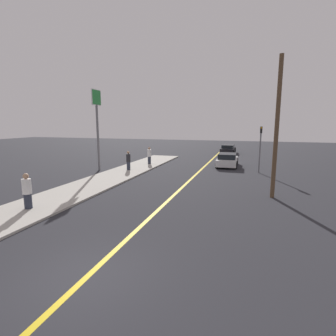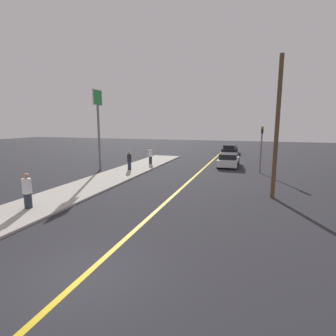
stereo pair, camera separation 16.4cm
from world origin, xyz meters
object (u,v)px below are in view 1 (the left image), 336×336
Objects in this scene: pedestrian_far_standing at (149,155)px; utility_pole at (277,129)px; traffic_light at (260,145)px; car_near_right_lane at (227,160)px; pedestrian_mid_group at (128,161)px; car_ahead_center at (228,149)px; pedestrian_near_curb at (27,191)px; roadside_sign at (97,114)px.

utility_pole reaches higher than pedestrian_far_standing.
car_near_right_lane is at bearing 136.78° from traffic_light.
car_near_right_lane is 2.52× the size of pedestrian_mid_group.
pedestrian_mid_group is at bearing -167.34° from traffic_light.
car_ahead_center is (-0.83, 11.43, -0.02)m from car_near_right_lane.
pedestrian_near_curb is 0.44× the size of traffic_light.
car_ahead_center is at bearing 65.93° from pedestrian_mid_group.
pedestrian_near_curb reaches higher than car_ahead_center.
utility_pole is (11.74, -5.27, 3.01)m from pedestrian_mid_group.
pedestrian_near_curb is (-7.42, -28.04, 0.36)m from car_ahead_center.
pedestrian_near_curb is at bearing -152.52° from utility_pole.
roadside_sign is (-13.96, -2.96, 2.62)m from traffic_light.
pedestrian_near_curb is at bearing -102.83° from car_ahead_center.
car_ahead_center is 29.01m from pedestrian_near_curb.
utility_pole reaches higher than roadside_sign.
pedestrian_mid_group is 3.98m from pedestrian_far_standing.
roadside_sign is (-11.04, -5.70, 4.42)m from car_near_right_lane.
pedestrian_mid_group is 13.21m from utility_pole.
car_near_right_lane is 4.40m from traffic_light.
roadside_sign is (-2.75, -0.44, 4.12)m from pedestrian_mid_group.
utility_pole is at bearing -76.97° from car_ahead_center.
pedestrian_far_standing is 14.86m from utility_pole.
pedestrian_far_standing is 6.81m from roadside_sign.
car_near_right_lane is at bearing 27.32° from roadside_sign.
car_near_right_lane is at bearing 32.41° from pedestrian_mid_group.
pedestrian_near_curb reaches higher than pedestrian_far_standing.
utility_pole reaches higher than car_ahead_center.
traffic_light is (11.21, 2.52, 1.50)m from pedestrian_mid_group.
pedestrian_near_curb is 1.02× the size of pedestrian_far_standing.
traffic_light is at bearing -7.58° from pedestrian_far_standing.
traffic_light is at bearing -73.17° from car_ahead_center.
pedestrian_far_standing is at bearing -170.95° from car_near_right_lane.
pedestrian_far_standing is at bearing 172.42° from traffic_light.
car_near_right_lane is at bearing -83.83° from car_ahead_center.
roadside_sign reaches higher than traffic_light.
car_ahead_center is 1.14× the size of traffic_light.
pedestrian_mid_group is at bearing -96.83° from pedestrian_far_standing.
pedestrian_mid_group is (-0.04, 11.35, -0.03)m from pedestrian_near_curb.
pedestrian_near_curb is at bearing -75.70° from roadside_sign.
car_ahead_center is 2.62× the size of pedestrian_far_standing.
utility_pole is (4.28, -21.96, 3.34)m from car_ahead_center.
car_ahead_center is at bearing 61.28° from pedestrian_far_standing.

